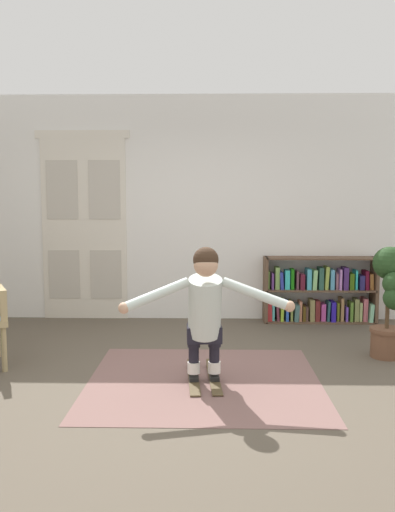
% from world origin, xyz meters
% --- Properties ---
extents(ground_plane, '(7.20, 7.20, 0.00)m').
position_xyz_m(ground_plane, '(0.00, 0.00, 0.00)').
color(ground_plane, brown).
extents(back_wall, '(6.00, 0.10, 2.90)m').
position_xyz_m(back_wall, '(0.00, 2.60, 1.45)').
color(back_wall, white).
rests_on(back_wall, ground).
extents(double_door, '(1.22, 0.05, 2.45)m').
position_xyz_m(double_door, '(-1.46, 2.54, 1.23)').
color(double_door, beige).
rests_on(double_door, ground).
extents(rug, '(2.03, 1.94, 0.01)m').
position_xyz_m(rug, '(0.14, 0.10, 0.00)').
color(rug, '#7B5954').
rests_on(rug, ground).
extents(bookshelf, '(1.43, 0.30, 0.84)m').
position_xyz_m(bookshelf, '(1.60, 2.39, 0.37)').
color(bookshelf, brown).
rests_on(bookshelf, ground).
extents(potted_plant, '(0.38, 0.50, 1.11)m').
position_xyz_m(potted_plant, '(1.99, 0.89, 0.65)').
color(potted_plant, brown).
rests_on(potted_plant, ground).
extents(skis_pair, '(0.33, 0.82, 0.07)m').
position_xyz_m(skis_pair, '(0.13, 0.13, 0.02)').
color(skis_pair, brown).
rests_on(skis_pair, rug).
extents(person_skier, '(1.40, 0.63, 1.13)m').
position_xyz_m(person_skier, '(0.15, -0.03, 0.70)').
color(person_skier, white).
rests_on(person_skier, skis_pair).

